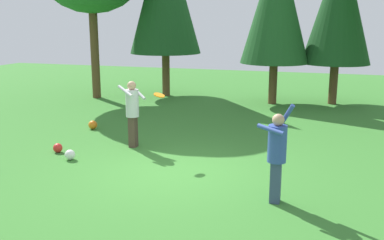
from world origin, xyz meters
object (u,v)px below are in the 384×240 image
at_px(ball_orange, 93,125).
at_px(tree_right, 339,3).
at_px(ball_red, 58,148).
at_px(frisbee, 159,95).
at_px(person_catcher, 132,108).
at_px(person_thrower, 277,150).
at_px(ball_white, 70,155).
at_px(tree_center, 276,1).

bearing_deg(ball_orange, tree_right, 42.94).
distance_m(ball_red, ball_orange, 2.46).
bearing_deg(ball_red, frisbee, 9.31).
height_order(person_catcher, ball_red, person_catcher).
distance_m(person_thrower, ball_orange, 7.24).
relative_size(ball_red, ball_white, 0.95).
height_order(person_catcher, tree_right, tree_right).
xyz_separation_m(person_catcher, tree_center, (2.74, 7.30, 2.92)).
distance_m(frisbee, tree_center, 8.45).
relative_size(ball_white, tree_center, 0.04).
xyz_separation_m(ball_red, ball_orange, (-0.38, 2.43, 0.02)).
height_order(frisbee, ball_white, frisbee).
xyz_separation_m(person_catcher, ball_orange, (-2.01, 1.39, -0.91)).
bearing_deg(person_thrower, tree_center, -50.14).
relative_size(ball_orange, ball_white, 1.08).
relative_size(ball_red, ball_orange, 0.88).
bearing_deg(ball_orange, tree_center, 51.25).
xyz_separation_m(ball_orange, ball_white, (1.02, -2.86, -0.01)).
distance_m(ball_white, tree_right, 11.81).
relative_size(person_catcher, frisbee, 5.56).
bearing_deg(tree_center, tree_right, 15.67).
xyz_separation_m(person_thrower, ball_red, (-5.65, 1.49, -0.88)).
xyz_separation_m(person_thrower, ball_orange, (-6.03, 3.92, -0.86)).
height_order(ball_orange, ball_white, ball_orange).
relative_size(person_thrower, ball_red, 7.77).
bearing_deg(tree_center, frisbee, -102.39).
bearing_deg(frisbee, ball_white, -156.46).
height_order(frisbee, tree_center, tree_center).
bearing_deg(frisbee, ball_red, -170.69).
bearing_deg(person_thrower, person_catcher, 0.24).
relative_size(person_thrower, frisbee, 5.84).
xyz_separation_m(tree_center, tree_right, (2.30, 0.65, -0.06)).
bearing_deg(tree_center, ball_orange, -128.75).
xyz_separation_m(ball_orange, tree_center, (4.74, 5.91, 3.84)).
bearing_deg(person_catcher, tree_right, 89.01).
distance_m(person_catcher, ball_white, 2.00).
bearing_deg(tree_right, ball_orange, -137.06).
xyz_separation_m(ball_white, tree_center, (3.73, 8.77, 3.85)).
relative_size(ball_white, tree_right, 0.04).
xyz_separation_m(frisbee, tree_right, (4.04, 8.55, 2.37)).
bearing_deg(tree_right, person_catcher, -122.39).
xyz_separation_m(ball_white, tree_right, (6.03, 9.42, 3.79)).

